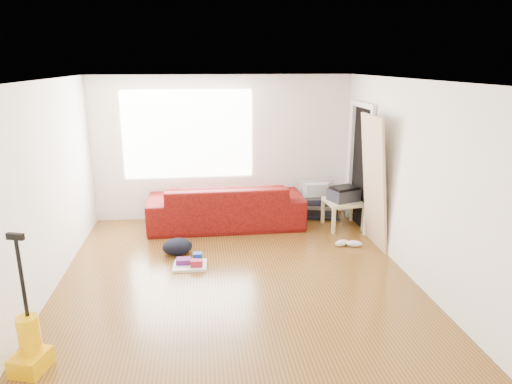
{
  "coord_description": "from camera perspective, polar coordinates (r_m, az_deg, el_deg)",
  "views": [
    {
      "loc": [
        -0.43,
        -5.4,
        2.7
      ],
      "look_at": [
        0.34,
        0.6,
        0.97
      ],
      "focal_mm": 32.0,
      "sensor_mm": 36.0,
      "label": 1
    }
  ],
  "objects": [
    {
      "name": "room",
      "position": [
        5.76,
        -2.08,
        1.39
      ],
      "size": [
        4.51,
        5.01,
        2.51
      ],
      "color": "#5C3116",
      "rests_on": "ground"
    },
    {
      "name": "backpack",
      "position": [
        6.81,
        -9.76,
        -7.66
      ],
      "size": [
        0.48,
        0.41,
        0.24
      ],
      "primitive_type": "ellipsoid",
      "rotation": [
        0.0,
        0.0,
        0.15
      ],
      "color": "black",
      "rests_on": "ground"
    },
    {
      "name": "side_table",
      "position": [
        7.79,
        10.85,
        -1.57
      ],
      "size": [
        0.61,
        0.61,
        0.47
      ],
      "rotation": [
        0.0,
        0.0,
        0.07
      ],
      "color": "#C8B288",
      "rests_on": "ground"
    },
    {
      "name": "cleaning_tray",
      "position": [
        6.38,
        -8.13,
        -8.78
      ],
      "size": [
        0.47,
        0.38,
        0.16
      ],
      "rotation": [
        0.0,
        0.0,
        -0.06
      ],
      "color": "white",
      "rests_on": "ground"
    },
    {
      "name": "bucket",
      "position": [
        7.65,
        -7.99,
        -4.88
      ],
      "size": [
        0.35,
        0.35,
        0.28
      ],
      "primitive_type": "cylinder",
      "rotation": [
        0.0,
        0.0,
        -0.35
      ],
      "color": "#272AB7",
      "rests_on": "ground"
    },
    {
      "name": "toilet_paper",
      "position": [
        7.55,
        -7.94,
        -3.59
      ],
      "size": [
        0.12,
        0.12,
        0.11
      ],
      "primitive_type": "cylinder",
      "color": "white",
      "rests_on": "bucket"
    },
    {
      "name": "tv_stand",
      "position": [
        8.3,
        7.59,
        -2.04
      ],
      "size": [
        0.87,
        0.64,
        0.29
      ],
      "rotation": [
        0.0,
        0.0,
        -0.26
      ],
      "color": "black",
      "rests_on": "ground"
    },
    {
      "name": "printer",
      "position": [
        7.74,
        10.92,
        -0.23
      ],
      "size": [
        0.54,
        0.48,
        0.24
      ],
      "rotation": [
        0.0,
        0.0,
        0.34
      ],
      "color": "#222227",
      "rests_on": "side_table"
    },
    {
      "name": "tv",
      "position": [
        8.21,
        7.67,
        0.1
      ],
      "size": [
        0.64,
        0.08,
        0.37
      ],
      "primitive_type": "imported",
      "rotation": [
        0.0,
        0.0,
        3.14
      ],
      "color": "black",
      "rests_on": "tv_stand"
    },
    {
      "name": "vacuum",
      "position": [
        4.79,
        -26.45,
        -16.81
      ],
      "size": [
        0.35,
        0.38,
        1.3
      ],
      "rotation": [
        0.0,
        0.0,
        -0.31
      ],
      "color": "#F4AB00",
      "rests_on": "ground"
    },
    {
      "name": "sneakers",
      "position": [
        7.1,
        11.41,
        -6.3
      ],
      "size": [
        0.43,
        0.22,
        0.1
      ],
      "rotation": [
        0.0,
        0.0,
        -0.09
      ],
      "color": "white",
      "rests_on": "ground"
    },
    {
      "name": "sofa",
      "position": [
        7.84,
        -3.73,
        -4.22
      ],
      "size": [
        2.58,
        1.01,
        0.75
      ],
      "primitive_type": "imported",
      "rotation": [
        0.0,
        0.0,
        3.14
      ],
      "color": "#410006",
      "rests_on": "ground"
    },
    {
      "name": "door_panel",
      "position": [
        7.26,
        14.0,
        -6.38
      ],
      "size": [
        0.25,
        0.79,
        1.98
      ],
      "primitive_type": "cube",
      "rotation": [
        0.0,
        -0.1,
        0.0
      ],
      "color": "tan",
      "rests_on": "ground"
    }
  ]
}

